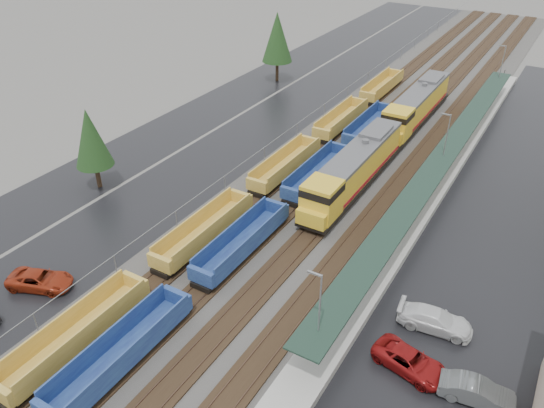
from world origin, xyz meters
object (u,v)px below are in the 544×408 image
(well_string_yellow, at_px, (205,231))
(parked_car_east_c, at_px, (435,320))
(parked_car_west_c, at_px, (40,280))
(parked_car_east_e, at_px, (477,392))
(locomotive_trail, at_px, (416,106))
(well_string_blue, at_px, (190,290))
(parked_car_east_b, at_px, (410,362))
(locomotive_lead, at_px, (353,170))

(well_string_yellow, bearing_deg, parked_car_east_c, -0.47)
(parked_car_west_c, height_order, parked_car_east_e, parked_car_east_e)
(parked_car_east_e, bearing_deg, parked_car_east_c, 31.09)
(locomotive_trail, height_order, well_string_blue, locomotive_trail)
(well_string_yellow, bearing_deg, locomotive_trail, 77.59)
(parked_car_east_e, bearing_deg, well_string_yellow, 69.86)
(parked_car_east_c, bearing_deg, parked_car_east_e, -146.98)
(well_string_yellow, relative_size, parked_car_east_b, 19.68)
(parked_car_west_c, relative_size, parked_car_east_e, 1.10)
(well_string_yellow, relative_size, parked_car_east_c, 18.74)
(locomotive_trail, relative_size, parked_car_east_e, 4.41)
(parked_car_east_b, distance_m, parked_car_east_e, 4.53)
(well_string_yellow, relative_size, parked_car_west_c, 19.54)
(locomotive_lead, distance_m, parked_car_east_b, 24.26)
(well_string_yellow, relative_size, well_string_blue, 1.18)
(locomotive_trail, height_order, parked_car_east_c, locomotive_trail)
(parked_car_west_c, distance_m, parked_car_east_b, 29.76)
(locomotive_trail, distance_m, well_string_yellow, 37.26)
(well_string_yellow, height_order, parked_car_east_c, well_string_yellow)
(parked_car_east_b, relative_size, parked_car_east_c, 0.95)
(parked_car_west_c, distance_m, parked_car_east_c, 31.57)
(parked_car_west_c, bearing_deg, well_string_yellow, -54.09)
(parked_car_east_c, xyz_separation_m, parked_car_east_e, (4.18, -5.02, -0.01))
(well_string_yellow, xyz_separation_m, parked_car_west_c, (-7.68, -12.19, -0.38))
(locomotive_trail, distance_m, parked_car_west_c, 51.06)
(parked_car_east_b, height_order, parked_car_east_e, parked_car_east_e)
(well_string_yellow, bearing_deg, well_string_blue, -61.01)
(locomotive_trail, distance_m, parked_car_east_e, 45.21)
(well_string_yellow, bearing_deg, parked_car_east_b, -13.06)
(locomotive_trail, bearing_deg, well_string_yellow, -102.41)
(locomotive_trail, distance_m, parked_car_east_b, 43.37)
(well_string_blue, bearing_deg, parked_car_east_e, 5.33)
(well_string_yellow, relative_size, parked_car_east_e, 21.53)
(parked_car_west_c, distance_m, parked_car_east_e, 34.10)
(locomotive_lead, relative_size, well_string_yellow, 0.20)
(locomotive_trail, relative_size, well_string_yellow, 0.20)
(parked_car_west_c, height_order, parked_car_east_b, parked_car_west_c)
(well_string_yellow, distance_m, parked_car_west_c, 14.41)
(well_string_blue, height_order, parked_car_east_c, well_string_blue)
(well_string_blue, bearing_deg, locomotive_lead, 79.96)
(locomotive_lead, bearing_deg, well_string_yellow, -117.50)
(locomotive_trail, relative_size, parked_car_east_b, 4.03)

